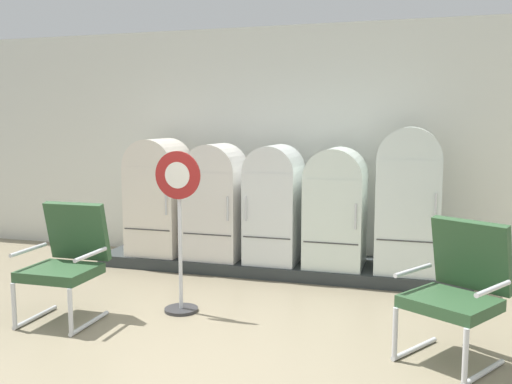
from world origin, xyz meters
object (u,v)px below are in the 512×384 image
refrigerator_1 (216,198)px  armchair_right (458,285)px  refrigerator_4 (409,196)px  armchair_left (67,257)px  refrigerator_2 (274,200)px  sign_stand (179,235)px  refrigerator_3 (336,204)px  refrigerator_0 (159,193)px

refrigerator_1 → armchair_right: size_ratio=1.32×
refrigerator_4 → armchair_right: refrigerator_4 is taller
refrigerator_4 → armchair_left: (-2.93, -2.06, -0.41)m
refrigerator_2 → sign_stand: size_ratio=0.91×
refrigerator_3 → armchair_left: size_ratio=1.29×
refrigerator_2 → refrigerator_4: bearing=-0.7°
refrigerator_0 → armchair_right: refrigerator_0 is taller
armchair_left → sign_stand: 1.03m
refrigerator_0 → armchair_right: bearing=-30.0°
sign_stand → refrigerator_4: bearing=38.4°
refrigerator_0 → armchair_left: bearing=-87.1°
refrigerator_0 → sign_stand: bearing=-58.0°
refrigerator_2 → refrigerator_1: bearing=-177.1°
refrigerator_2 → refrigerator_0: bearing=-179.9°
refrigerator_4 → armchair_right: 2.07m
armchair_left → refrigerator_1: bearing=71.7°
refrigerator_1 → armchair_right: bearing=-36.3°
refrigerator_3 → armchair_right: (1.22, -2.01, -0.28)m
refrigerator_0 → sign_stand: size_ratio=0.95×
refrigerator_2 → armchair_right: size_ratio=1.31×
refrigerator_0 → refrigerator_4: refrigerator_4 is taller
refrigerator_0 → refrigerator_3: bearing=0.2°
refrigerator_3 → refrigerator_0: bearing=-179.8°
refrigerator_2 → refrigerator_4: 1.54m
refrigerator_3 → armchair_left: (-2.13, -2.08, -0.28)m
refrigerator_3 → refrigerator_4: refrigerator_4 is taller
refrigerator_2 → sign_stand: (-0.49, -1.62, -0.13)m
refrigerator_1 → sign_stand: refrigerator_1 is taller
refrigerator_4 → armchair_left: bearing=-144.9°
refrigerator_0 → refrigerator_1: (0.78, -0.03, -0.03)m
refrigerator_2 → armchair_right: refrigerator_2 is taller
refrigerator_0 → armchair_left: size_ratio=1.37×
armchair_left → refrigerator_4: bearing=35.1°
refrigerator_2 → refrigerator_3: refrigerator_2 is taller
refrigerator_4 → armchair_left: size_ratio=1.51×
refrigerator_1 → armchair_left: size_ratio=1.32×
refrigerator_1 → sign_stand: size_ratio=0.91×
refrigerator_0 → refrigerator_1: 0.78m
armchair_left → armchair_right: same height
refrigerator_2 → refrigerator_4: (1.53, -0.02, 0.12)m
refrigerator_1 → refrigerator_3: size_ratio=1.02×
refrigerator_2 → refrigerator_3: 0.73m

